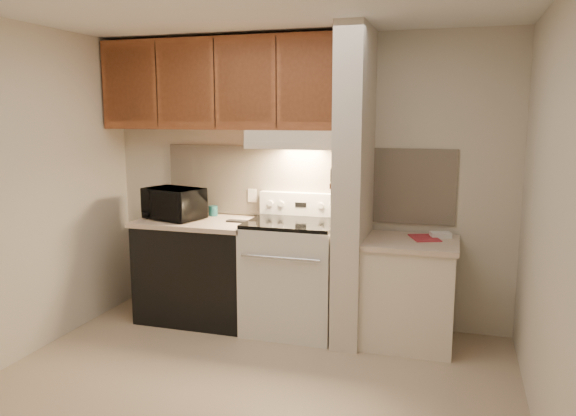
% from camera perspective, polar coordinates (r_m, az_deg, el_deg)
% --- Properties ---
extents(floor, '(3.60, 3.60, 0.00)m').
position_cam_1_polar(floor, '(3.95, -4.51, -18.09)').
color(floor, tan).
rests_on(floor, ground).
extents(ceiling, '(3.60, 3.60, 0.00)m').
position_cam_1_polar(ceiling, '(3.57, -5.07, 20.29)').
color(ceiling, white).
rests_on(ceiling, wall_back).
extents(wall_back, '(3.60, 2.50, 0.02)m').
position_cam_1_polar(wall_back, '(4.96, 1.63, 2.80)').
color(wall_back, beige).
rests_on(wall_back, floor).
extents(wall_left, '(0.02, 3.00, 2.50)m').
position_cam_1_polar(wall_left, '(4.53, -26.44, 1.15)').
color(wall_left, beige).
rests_on(wall_left, floor).
extents(wall_right, '(0.02, 3.00, 2.50)m').
position_cam_1_polar(wall_right, '(3.34, 25.26, -1.41)').
color(wall_right, beige).
rests_on(wall_right, floor).
extents(backsplash, '(2.60, 0.02, 0.63)m').
position_cam_1_polar(backsplash, '(4.95, 1.59, 2.61)').
color(backsplash, beige).
rests_on(backsplash, wall_back).
extents(range_body, '(0.76, 0.65, 0.92)m').
position_cam_1_polar(range_body, '(4.80, 0.49, -7.08)').
color(range_body, silver).
rests_on(range_body, floor).
extents(oven_window, '(0.50, 0.01, 0.30)m').
position_cam_1_polar(oven_window, '(4.50, -0.66, -7.70)').
color(oven_window, black).
rests_on(oven_window, range_body).
extents(oven_handle, '(0.65, 0.02, 0.02)m').
position_cam_1_polar(oven_handle, '(4.40, -0.82, -5.10)').
color(oven_handle, silver).
rests_on(oven_handle, range_body).
extents(cooktop, '(0.74, 0.64, 0.03)m').
position_cam_1_polar(cooktop, '(4.68, 0.50, -1.51)').
color(cooktop, black).
rests_on(cooktop, range_body).
extents(range_backguard, '(0.76, 0.08, 0.20)m').
position_cam_1_polar(range_backguard, '(4.93, 1.43, 0.41)').
color(range_backguard, silver).
rests_on(range_backguard, range_body).
extents(range_display, '(0.10, 0.01, 0.04)m').
position_cam_1_polar(range_display, '(4.89, 1.30, 0.34)').
color(range_display, black).
rests_on(range_display, range_backguard).
extents(range_knob_left_outer, '(0.05, 0.02, 0.05)m').
position_cam_1_polar(range_knob_left_outer, '(4.97, -1.82, 0.48)').
color(range_knob_left_outer, silver).
rests_on(range_knob_left_outer, range_backguard).
extents(range_knob_left_inner, '(0.05, 0.02, 0.05)m').
position_cam_1_polar(range_knob_left_inner, '(4.94, -0.72, 0.43)').
color(range_knob_left_inner, silver).
rests_on(range_knob_left_inner, range_backguard).
extents(range_knob_right_inner, '(0.05, 0.02, 0.05)m').
position_cam_1_polar(range_knob_right_inner, '(4.85, 3.34, 0.23)').
color(range_knob_right_inner, silver).
rests_on(range_knob_right_inner, range_backguard).
extents(range_knob_right_outer, '(0.05, 0.02, 0.05)m').
position_cam_1_polar(range_knob_right_outer, '(4.82, 4.50, 0.18)').
color(range_knob_right_outer, silver).
rests_on(range_knob_right_outer, range_backguard).
extents(dishwasher_front, '(1.00, 0.63, 0.87)m').
position_cam_1_polar(dishwasher_front, '(5.12, -9.03, -6.41)').
color(dishwasher_front, black).
rests_on(dishwasher_front, floor).
extents(left_countertop, '(1.04, 0.67, 0.04)m').
position_cam_1_polar(left_countertop, '(5.02, -9.16, -1.41)').
color(left_countertop, beige).
rests_on(left_countertop, dishwasher_front).
extents(spoon_rest, '(0.23, 0.08, 0.02)m').
position_cam_1_polar(spoon_rest, '(4.85, -4.91, -1.36)').
color(spoon_rest, black).
rests_on(spoon_rest, left_countertop).
extents(teal_jar, '(0.09, 0.09, 0.09)m').
position_cam_1_polar(teal_jar, '(5.18, -7.62, -0.28)').
color(teal_jar, '#1B555B').
rests_on(teal_jar, left_countertop).
extents(outlet, '(0.08, 0.01, 0.12)m').
position_cam_1_polar(outlet, '(5.11, -3.66, 1.27)').
color(outlet, beige).
rests_on(outlet, backsplash).
extents(microwave, '(0.57, 0.46, 0.28)m').
position_cam_1_polar(microwave, '(5.07, -11.54, 0.45)').
color(microwave, black).
rests_on(microwave, left_countertop).
extents(partition_pillar, '(0.22, 0.70, 2.50)m').
position_cam_1_polar(partition_pillar, '(4.51, 6.71, 2.06)').
color(partition_pillar, beige).
rests_on(partition_pillar, floor).
extents(pillar_trim, '(0.01, 0.70, 0.04)m').
position_cam_1_polar(pillar_trim, '(4.53, 5.28, 2.75)').
color(pillar_trim, brown).
rests_on(pillar_trim, partition_pillar).
extents(knife_strip, '(0.02, 0.42, 0.04)m').
position_cam_1_polar(knife_strip, '(4.48, 5.08, 2.93)').
color(knife_strip, black).
rests_on(knife_strip, partition_pillar).
extents(knife_blade_a, '(0.01, 0.03, 0.16)m').
position_cam_1_polar(knife_blade_a, '(4.32, 4.42, 1.37)').
color(knife_blade_a, silver).
rests_on(knife_blade_a, knife_strip).
extents(knife_handle_a, '(0.02, 0.02, 0.10)m').
position_cam_1_polar(knife_handle_a, '(4.31, 4.45, 3.35)').
color(knife_handle_a, black).
rests_on(knife_handle_a, knife_strip).
extents(knife_blade_b, '(0.01, 0.04, 0.18)m').
position_cam_1_polar(knife_blade_b, '(4.42, 4.69, 1.41)').
color(knife_blade_b, silver).
rests_on(knife_blade_b, knife_strip).
extents(knife_handle_b, '(0.02, 0.02, 0.10)m').
position_cam_1_polar(knife_handle_b, '(4.38, 4.68, 3.45)').
color(knife_handle_b, black).
rests_on(knife_handle_b, knife_strip).
extents(knife_blade_c, '(0.01, 0.04, 0.20)m').
position_cam_1_polar(knife_blade_c, '(4.50, 4.93, 1.43)').
color(knife_blade_c, silver).
rests_on(knife_blade_c, knife_strip).
extents(knife_handle_c, '(0.02, 0.02, 0.10)m').
position_cam_1_polar(knife_handle_c, '(4.46, 4.90, 3.56)').
color(knife_handle_c, black).
rests_on(knife_handle_c, knife_strip).
extents(knife_blade_d, '(0.01, 0.04, 0.16)m').
position_cam_1_polar(knife_blade_d, '(4.57, 5.11, 1.80)').
color(knife_blade_d, silver).
rests_on(knife_blade_d, knife_strip).
extents(knife_handle_d, '(0.02, 0.02, 0.10)m').
position_cam_1_polar(knife_handle_d, '(4.56, 5.16, 3.68)').
color(knife_handle_d, black).
rests_on(knife_handle_d, knife_strip).
extents(knife_blade_e, '(0.01, 0.04, 0.18)m').
position_cam_1_polar(knife_blade_e, '(4.66, 5.34, 1.82)').
color(knife_blade_e, silver).
rests_on(knife_blade_e, knife_strip).
extents(knife_handle_e, '(0.02, 0.02, 0.10)m').
position_cam_1_polar(knife_handle_e, '(4.63, 5.35, 3.77)').
color(knife_handle_e, black).
rests_on(knife_handle_e, knife_strip).
extents(oven_mitt, '(0.03, 0.10, 0.25)m').
position_cam_1_polar(oven_mitt, '(4.72, 5.48, 1.30)').
color(oven_mitt, gray).
rests_on(oven_mitt, partition_pillar).
extents(right_cab_base, '(0.70, 0.60, 0.81)m').
position_cam_1_polar(right_cab_base, '(4.64, 12.16, -8.59)').
color(right_cab_base, beige).
rests_on(right_cab_base, floor).
extents(right_countertop, '(0.74, 0.64, 0.04)m').
position_cam_1_polar(right_countertop, '(4.53, 12.35, -3.47)').
color(right_countertop, beige).
rests_on(right_countertop, right_cab_base).
extents(red_folder, '(0.28, 0.33, 0.01)m').
position_cam_1_polar(red_folder, '(4.62, 13.70, -2.97)').
color(red_folder, '#B22C37').
rests_on(red_folder, right_countertop).
extents(white_box, '(0.18, 0.15, 0.04)m').
position_cam_1_polar(white_box, '(4.69, 15.23, -2.64)').
color(white_box, white).
rests_on(white_box, right_countertop).
extents(range_hood, '(0.78, 0.44, 0.15)m').
position_cam_1_polar(range_hood, '(4.72, 0.94, 7.02)').
color(range_hood, beige).
rests_on(range_hood, upper_cabinets).
extents(hood_lip, '(0.78, 0.04, 0.06)m').
position_cam_1_polar(hood_lip, '(4.52, 0.20, 6.34)').
color(hood_lip, beige).
rests_on(hood_lip, range_hood).
extents(upper_cabinets, '(2.18, 0.33, 0.77)m').
position_cam_1_polar(upper_cabinets, '(5.00, -6.71, 12.37)').
color(upper_cabinets, brown).
rests_on(upper_cabinets, wall_back).
extents(cab_door_a, '(0.46, 0.01, 0.63)m').
position_cam_1_polar(cab_door_a, '(5.24, -15.83, 11.95)').
color(cab_door_a, brown).
rests_on(cab_door_a, upper_cabinets).
extents(cab_gap_a, '(0.01, 0.01, 0.73)m').
position_cam_1_polar(cab_gap_a, '(5.10, -13.20, 12.13)').
color(cab_gap_a, black).
rests_on(cab_gap_a, upper_cabinets).
extents(cab_door_b, '(0.46, 0.01, 0.63)m').
position_cam_1_polar(cab_door_b, '(4.97, -10.41, 12.30)').
color(cab_door_b, brown).
rests_on(cab_door_b, upper_cabinets).
extents(cab_gap_b, '(0.01, 0.01, 0.73)m').
position_cam_1_polar(cab_gap_b, '(4.85, -7.48, 12.44)').
color(cab_gap_b, black).
rests_on(cab_gap_b, upper_cabinets).
extents(cab_door_c, '(0.46, 0.01, 0.63)m').
position_cam_1_polar(cab_door_c, '(4.75, -4.41, 12.56)').
color(cab_door_c, brown).
rests_on(cab_door_c, upper_cabinets).
extents(cab_gap_c, '(0.01, 0.01, 0.73)m').
position_cam_1_polar(cab_gap_c, '(4.66, -1.21, 12.65)').
color(cab_gap_c, black).
rests_on(cab_gap_c, upper_cabinets).
extents(cab_door_d, '(0.46, 0.01, 0.63)m').
position_cam_1_polar(cab_door_d, '(4.58, 2.12, 12.69)').
color(cab_door_d, brown).
rests_on(cab_door_d, upper_cabinets).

